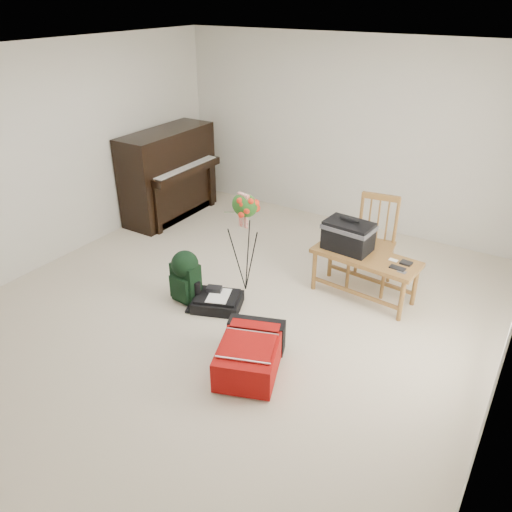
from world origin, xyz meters
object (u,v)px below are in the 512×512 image
Objects in this scene: red_suitcase at (253,351)px; bench at (353,243)px; piano at (169,176)px; green_backpack at (185,274)px; flower_stand at (245,243)px; dining_chair at (373,245)px; black_duffel at (218,301)px.

bench is at bearing 61.80° from red_suitcase.
red_suitcase is at bearing -93.24° from bench.
piano is at bearing 173.50° from bench.
red_suitcase is at bearing -19.31° from green_backpack.
flower_stand is (0.41, 0.53, 0.25)m from green_backpack.
black_duffel is (-1.18, -1.28, -0.43)m from dining_chair.
green_backpack reaches higher than black_duffel.
flower_stand reaches higher than green_backpack.
bench is 1.92× the size of black_duffel.
flower_stand is at bearing 106.05° from red_suitcase.
dining_chair reaches higher than green_backpack.
red_suitcase is at bearing -38.18° from piano.
dining_chair is 1.73× the size of black_duffel.
piano is at bearing 165.81° from dining_chair.
flower_stand is (2.07, -1.18, -0.03)m from piano.
dining_chair is at bearing -6.25° from piano.
green_backpack is at bearing -45.77° from piano.
flower_stand is at bearing -151.74° from dining_chair.
dining_chair is at bearing 58.97° from red_suitcase.
flower_stand reaches higher than black_duffel.
flower_stand reaches higher than bench.
dining_chair is 1.17× the size of red_suitcase.
dining_chair is 1.40m from flower_stand.
piano reaches higher than black_duffel.
red_suitcase is (-0.23, -1.61, -0.44)m from bench.
bench is at bearing 42.34° from green_backpack.
black_duffel is at bearing -131.09° from bench.
green_backpack is (1.66, -1.70, -0.28)m from piano.
piano is 1.28× the size of flower_stand.
black_duffel is 0.68m from flower_stand.
bench is 1.11× the size of dining_chair.
flower_stand is (-0.76, 1.05, 0.40)m from red_suitcase.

